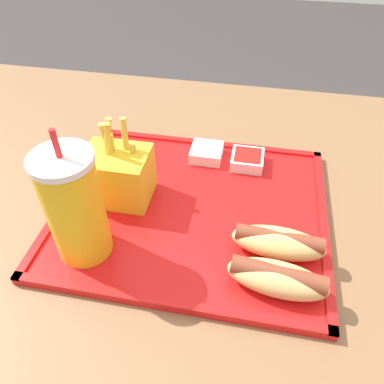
{
  "coord_description": "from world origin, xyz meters",
  "views": [
    {
      "loc": [
        -0.09,
        0.41,
        1.18
      ],
      "look_at": [
        -0.01,
        0.02,
        0.81
      ],
      "focal_mm": 35.0,
      "sensor_mm": 36.0,
      "label": 1
    }
  ],
  "objects": [
    {
      "name": "hot_dog_near",
      "position": [
        -0.14,
        0.08,
        0.8
      ],
      "size": [
        0.13,
        0.05,
        0.04
      ],
      "color": "tan",
      "rests_on": "food_tray"
    },
    {
      "name": "hot_dog_far",
      "position": [
        -0.14,
        0.14,
        0.8
      ],
      "size": [
        0.13,
        0.06,
        0.04
      ],
      "color": "tan",
      "rests_on": "food_tray"
    },
    {
      "name": "sauce_cup_ketchup",
      "position": [
        -0.08,
        -0.1,
        0.79
      ],
      "size": [
        0.05,
        0.05,
        0.02
      ],
      "color": "silver",
      "rests_on": "food_tray"
    },
    {
      "name": "dining_table",
      "position": [
        0.0,
        0.0,
        0.38
      ],
      "size": [
        1.28,
        0.83,
        0.77
      ],
      "color": "brown",
      "rests_on": "ground_plane"
    },
    {
      "name": "sauce_cup_mayo",
      "position": [
        -0.01,
        -0.11,
        0.79
      ],
      "size": [
        0.05,
        0.05,
        0.02
      ],
      "color": "silver",
      "rests_on": "food_tray"
    },
    {
      "name": "food_tray",
      "position": [
        -0.01,
        0.02,
        0.77
      ],
      "size": [
        0.4,
        0.35,
        0.01
      ],
      "color": "red",
      "rests_on": "dining_table"
    },
    {
      "name": "fries_carton",
      "position": [
        0.1,
        0.01,
        0.82
      ],
      "size": [
        0.09,
        0.08,
        0.13
      ],
      "color": "gold",
      "rests_on": "food_tray"
    },
    {
      "name": "soda_cup",
      "position": [
        0.12,
        0.12,
        0.86
      ],
      "size": [
        0.07,
        0.07,
        0.19
      ],
      "color": "gold",
      "rests_on": "food_tray"
    }
  ]
}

